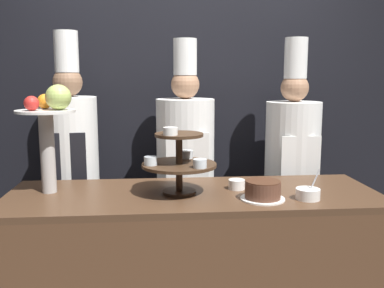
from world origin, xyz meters
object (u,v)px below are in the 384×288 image
Objects in this scene: tiered_stand at (179,160)px; chef_center_right at (292,163)px; chef_center_left at (185,164)px; cake_round at (263,191)px; serving_bowl_near at (308,194)px; fruit_pedestal at (49,121)px; chef_left at (71,163)px; cup_white at (237,184)px.

chef_center_right reaches higher than tiered_stand.
chef_center_left is at bearing 83.24° from tiered_stand.
cake_round is 1.44× the size of serving_bowl_near.
chef_center_right is (0.83, 0.64, -0.17)m from tiered_stand.
cake_round is at bearing 176.30° from serving_bowl_near.
chef_center_left is (0.75, 0.56, -0.37)m from fruit_pedestal.
tiered_stand is at bearing 160.43° from cake_round.
chef_left is 0.76m from chef_center_left.
chef_left is (-0.69, 0.64, -0.14)m from tiered_stand.
serving_bowl_near is 0.09× the size of chef_center_right.
chef_center_left reaches higher than tiered_stand.
chef_left reaches higher than cup_white.
cake_round is 0.12× the size of chef_left.
chef_center_right is (1.51, 0.56, -0.37)m from fruit_pedestal.
serving_bowl_near is at bearing -34.80° from cup_white.
serving_bowl_near is 0.83m from chef_center_right.
serving_bowl_near is (0.23, -0.01, -0.02)m from cake_round.
tiered_stand is at bearing -169.12° from cup_white.
cake_round is (0.42, -0.15, -0.14)m from tiered_stand.
fruit_pedestal is 1.17m from cake_round.
tiered_stand is 0.67m from chef_center_left.
chef_center_left is (0.76, 0.00, -0.02)m from chef_left.
cake_round is at bearing -65.98° from cup_white.
serving_bowl_near reaches higher than cake_round.
fruit_pedestal is 1.40m from serving_bowl_near.
chef_left is at bearing 148.91° from serving_bowl_near.
cake_round is 0.86m from chef_center_left.
fruit_pedestal reaches higher than serving_bowl_near.
chef_left reaches higher than tiered_stand.
cake_round is 0.12× the size of chef_center_left.
cup_white is 1.17m from chef_left.
chef_center_right reaches higher than fruit_pedestal.
chef_center_right is at bearing 49.06° from cup_white.
chef_center_left reaches higher than fruit_pedestal.
tiered_stand is 2.53× the size of serving_bowl_near.
chef_center_left is (-0.57, 0.81, -0.00)m from serving_bowl_near.
chef_center_right is at bearing -0.00° from chef_left.
cup_white is 0.63m from chef_center_left.
serving_bowl_near is (0.65, -0.16, -0.16)m from tiered_stand.
tiered_stand is 0.21× the size of chef_left.
serving_bowl_near is 0.99m from chef_center_left.
cup_white is 0.05× the size of chef_left.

